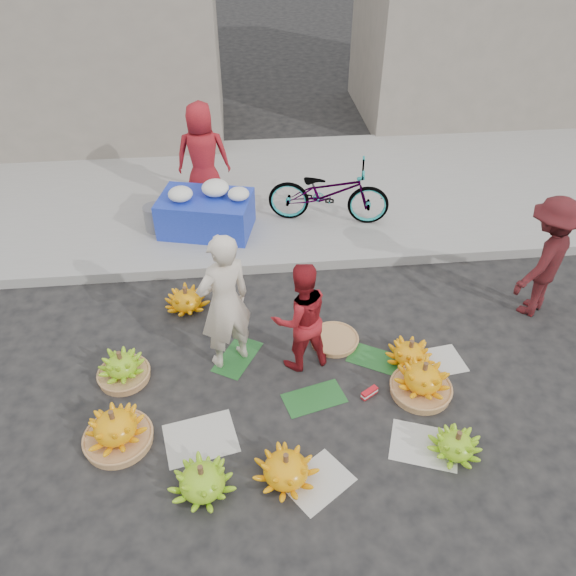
{
  "coord_description": "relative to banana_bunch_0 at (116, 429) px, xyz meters",
  "views": [
    {
      "loc": [
        -0.77,
        -4.12,
        4.66
      ],
      "look_at": [
        -0.28,
        0.85,
        0.7
      ],
      "focal_mm": 35.0,
      "sensor_mm": 36.0,
      "label": 1
    }
  ],
  "objects": [
    {
      "name": "banana_bunch_7",
      "position": [
        0.59,
        2.0,
        -0.05
      ],
      "size": [
        0.58,
        0.58,
        0.33
      ],
      "rotation": [
        0.0,
        0.0,
        -0.11
      ],
      "color": "#FFAC0C",
      "rests_on": "ground"
    },
    {
      "name": "banana_bunch_0",
      "position": [
        0.0,
        0.0,
        0.0
      ],
      "size": [
        0.66,
        0.66,
        0.46
      ],
      "rotation": [
        0.0,
        0.0,
        -0.12
      ],
      "color": "#A67345",
      "rests_on": "ground"
    },
    {
      "name": "banana_bunch_1",
      "position": [
        0.85,
        -0.62,
        -0.04
      ],
      "size": [
        0.72,
        0.72,
        0.36
      ],
      "rotation": [
        0.0,
        0.0,
        -0.27
      ],
      "color": "#6DB419",
      "rests_on": "ground"
    },
    {
      "name": "basket_spare",
      "position": [
        2.36,
        1.2,
        -0.16
      ],
      "size": [
        0.59,
        0.59,
        0.06
      ],
      "primitive_type": "cylinder",
      "rotation": [
        0.0,
        0.0,
        0.07
      ],
      "color": "#A67345",
      "rests_on": "ground"
    },
    {
      "name": "vendor_red",
      "position": [
        1.91,
        0.92,
        0.48
      ],
      "size": [
        0.76,
        0.66,
        1.35
      ],
      "primitive_type": "imported",
      "rotation": [
        0.0,
        0.0,
        3.4
      ],
      "color": "#AD1A1F",
      "rests_on": "ground"
    },
    {
      "name": "vendor_cream",
      "position": [
        1.11,
        1.04,
        0.65
      ],
      "size": [
        0.74,
        0.65,
        1.69
      ],
      "primitive_type": "imported",
      "rotation": [
        0.0,
        0.0,
        3.65
      ],
      "color": "beige",
      "rests_on": "ground"
    },
    {
      "name": "ground",
      "position": [
        2.1,
        0.56,
        -0.2
      ],
      "size": [
        80.0,
        80.0,
        0.0
      ],
      "primitive_type": "plane",
      "color": "black",
      "rests_on": "ground"
    },
    {
      "name": "banana_bunch_5",
      "position": [
        3.16,
        0.79,
        -0.06
      ],
      "size": [
        0.52,
        0.52,
        0.32
      ],
      "rotation": [
        0.0,
        0.0,
        0.05
      ],
      "color": "#FFAC0C",
      "rests_on": "ground"
    },
    {
      "name": "flower_table",
      "position": [
        0.85,
        3.65,
        0.24
      ],
      "size": [
        1.47,
        1.11,
        0.76
      ],
      "rotation": [
        0.0,
        0.0,
        -0.24
      ],
      "color": "#1B30B3",
      "rests_on": "sidewalk"
    },
    {
      "name": "incense_stack",
      "position": [
        2.6,
        0.33,
        -0.15
      ],
      "size": [
        0.2,
        0.16,
        0.08
      ],
      "primitive_type": "cube",
      "rotation": [
        0.0,
        0.0,
        0.57
      ],
      "color": "red",
      "rests_on": "ground"
    },
    {
      "name": "grey_bucket",
      "position": [
        0.09,
        3.75,
        0.12
      ],
      "size": [
        0.34,
        0.34,
        0.38
      ],
      "primitive_type": "cylinder",
      "color": "slate",
      "rests_on": "sidewalk"
    },
    {
      "name": "flower_vendor",
      "position": [
        0.83,
        4.42,
        0.75
      ],
      "size": [
        0.82,
        0.54,
        1.65
      ],
      "primitive_type": "imported",
      "rotation": [
        0.0,
        0.0,
        3.12
      ],
      "color": "#AD1A1F",
      "rests_on": "sidewalk"
    },
    {
      "name": "banana_bunch_6",
      "position": [
        -0.05,
        0.86,
        -0.03
      ],
      "size": [
        0.59,
        0.59,
        0.4
      ],
      "rotation": [
        0.0,
        0.0,
        -0.3
      ],
      "color": "#A67345",
      "rests_on": "ground"
    },
    {
      "name": "curb",
      "position": [
        2.1,
        2.76,
        -0.12
      ],
      "size": [
        40.0,
        0.25,
        0.15
      ],
      "primitive_type": "cube",
      "color": "gray",
      "rests_on": "ground"
    },
    {
      "name": "building_left",
      "position": [
        -1.9,
        7.76,
        1.8
      ],
      "size": [
        6.0,
        3.0,
        4.0
      ],
      "primitive_type": "cube",
      "color": "gray",
      "rests_on": "sidewalk"
    },
    {
      "name": "banana_bunch_4",
      "position": [
        3.16,
        0.33,
        -0.01
      ],
      "size": [
        0.64,
        0.64,
        0.45
      ],
      "rotation": [
        0.0,
        0.0,
        0.1
      ],
      "color": "#A67345",
      "rests_on": "ground"
    },
    {
      "name": "banana_bunch_3",
      "position": [
        3.27,
        -0.45,
        -0.06
      ],
      "size": [
        0.59,
        0.59,
        0.31
      ],
      "rotation": [
        0.0,
        0.0,
        0.26
      ],
      "color": "#6DB419",
      "rests_on": "ground"
    },
    {
      "name": "bicycle",
      "position": [
        2.67,
        3.75,
        0.4
      ],
      "size": [
        0.99,
        1.9,
        0.95
      ],
      "primitive_type": "imported",
      "rotation": [
        0.0,
        0.0,
        1.37
      ],
      "color": "gray",
      "rests_on": "sidewalk"
    },
    {
      "name": "sidewalk",
      "position": [
        2.1,
        4.86,
        -0.14
      ],
      "size": [
        40.0,
        4.0,
        0.12
      ],
      "primitive_type": "cube",
      "color": "gray",
      "rests_on": "ground"
    },
    {
      "name": "banana_leaves",
      "position": [
        2.0,
        0.76,
        -0.19
      ],
      "size": [
        2.0,
        1.0,
        0.0
      ],
      "primitive_type": null,
      "color": "#1B5122",
      "rests_on": "ground"
    },
    {
      "name": "banana_bunch_2",
      "position": [
        1.61,
        -0.58,
        -0.03
      ],
      "size": [
        0.67,
        0.67,
        0.37
      ],
      "rotation": [
        0.0,
        0.0,
        -0.15
      ],
      "color": "#FFAC0C",
      "rests_on": "ground"
    },
    {
      "name": "newspaper_scatter",
      "position": [
        2.1,
        -0.24,
        -0.19
      ],
      "size": [
        3.2,
        1.8,
        0.0
      ],
      "primitive_type": null,
      "color": "beige",
      "rests_on": "ground"
    },
    {
      "name": "man_striped",
      "position": [
        4.92,
        1.56,
        0.6
      ],
      "size": [
        1.17,
        1.1,
        1.59
      ],
      "primitive_type": "imported",
      "rotation": [
        0.0,
        0.0,
        3.82
      ],
      "color": "maroon",
      "rests_on": "ground"
    }
  ]
}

